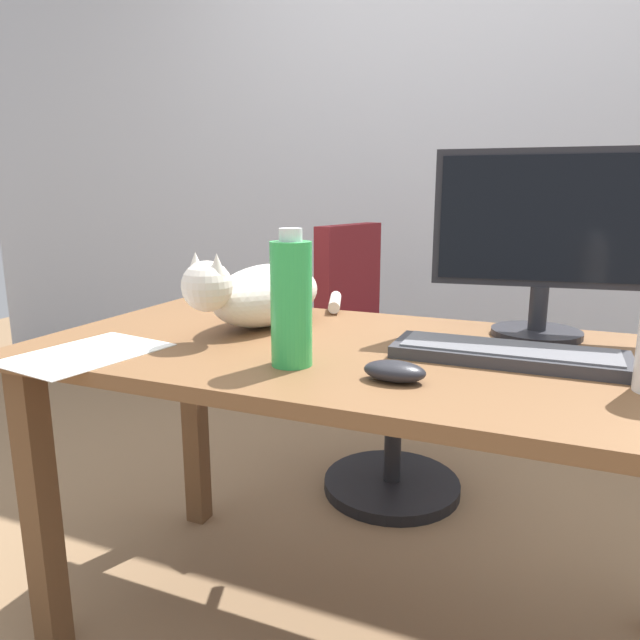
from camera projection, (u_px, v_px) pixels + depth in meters
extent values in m
plane|color=#846647|center=(362.00, 640.00, 1.36)|extent=(8.00, 8.00, 0.00)
cube|color=silver|center=(480.00, 133.00, 2.48)|extent=(6.00, 0.04, 2.60)
cube|color=brown|center=(368.00, 355.00, 1.21)|extent=(1.44, 0.71, 0.03)
cube|color=brown|center=(41.00, 514.00, 1.27)|extent=(0.06, 0.06, 0.69)
cube|color=brown|center=(195.00, 419.00, 1.80)|extent=(0.06, 0.06, 0.69)
cylinder|color=black|center=(392.00, 485.00, 2.05)|extent=(0.48, 0.48, 0.04)
cylinder|color=black|center=(393.00, 427.00, 2.00)|extent=(0.06, 0.06, 0.48)
cylinder|color=maroon|center=(395.00, 354.00, 1.94)|extent=(0.44, 0.44, 0.06)
cube|color=maroon|center=(349.00, 282.00, 2.00)|extent=(0.13, 0.36, 0.40)
cylinder|color=#232328|center=(536.00, 333.00, 1.30)|extent=(0.20, 0.20, 0.01)
cylinder|color=#232328|center=(538.00, 308.00, 1.29)|extent=(0.04, 0.04, 0.10)
cube|color=#232328|center=(546.00, 219.00, 1.25)|extent=(0.48, 0.08, 0.30)
cube|color=black|center=(546.00, 219.00, 1.23)|extent=(0.45, 0.06, 0.27)
cube|color=#333338|center=(508.00, 355.00, 1.11)|extent=(0.44, 0.15, 0.02)
cube|color=slate|center=(508.00, 348.00, 1.11)|extent=(0.40, 0.12, 0.00)
ellipsoid|color=silver|center=(268.00, 295.00, 1.41)|extent=(0.24, 0.38, 0.15)
sphere|color=silver|center=(207.00, 286.00, 1.22)|extent=(0.11, 0.11, 0.11)
cone|color=silver|center=(217.00, 264.00, 1.19)|extent=(0.04, 0.04, 0.04)
cone|color=silver|center=(196.00, 262.00, 1.22)|extent=(0.04, 0.04, 0.04)
cylinder|color=silver|center=(335.00, 302.00, 1.61)|extent=(0.09, 0.18, 0.03)
ellipsoid|color=#232328|center=(395.00, 371.00, 0.99)|extent=(0.11, 0.06, 0.04)
cube|color=white|center=(86.00, 354.00, 1.16)|extent=(0.25, 0.33, 0.00)
cylinder|color=green|center=(291.00, 305.00, 1.06)|extent=(0.08, 0.08, 0.23)
cylinder|color=silver|center=(291.00, 235.00, 1.03)|extent=(0.04, 0.04, 0.02)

